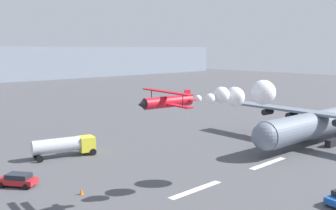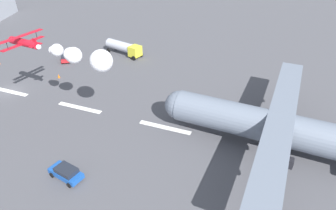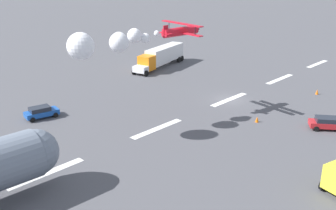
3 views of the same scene
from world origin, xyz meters
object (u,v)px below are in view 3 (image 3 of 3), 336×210
Objects in this scene: semi_truck_orange at (161,56)px; traffic_cone_far at (257,119)px; traffic_cone_near at (317,92)px; followme_car_yellow at (41,112)px; stunt_biplane_red at (116,41)px; airport_staff_sedan at (328,123)px.

semi_truck_orange reaches higher than traffic_cone_far.
traffic_cone_far is (16.02, -0.63, 0.00)m from traffic_cone_near.
followme_car_yellow reaches higher than traffic_cone_far.
followme_car_yellow reaches higher than traffic_cone_near.
stunt_biplane_red is at bearing -37.92° from traffic_cone_far.
stunt_biplane_red is at bearing -20.73° from traffic_cone_near.
traffic_cone_near is 1.00× the size of traffic_cone_far.
semi_truck_orange reaches higher than airport_staff_sedan.
airport_staff_sedan is 6.26× the size of traffic_cone_far.
stunt_biplane_red is at bearing 113.17° from followme_car_yellow.
followme_car_yellow is 35.92m from airport_staff_sedan.
traffic_cone_near is (-29.61, 11.21, -10.41)m from stunt_biplane_red.
airport_staff_sedan is at bearing 127.76° from followme_car_yellow.
followme_car_yellow is at bearing -66.83° from stunt_biplane_red.
traffic_cone_far is at bearing 142.08° from stunt_biplane_red.
followme_car_yellow is 5.98× the size of traffic_cone_far.
airport_staff_sedan reaches higher than traffic_cone_near.
followme_car_yellow is 5.98× the size of traffic_cone_near.
stunt_biplane_red is 27.02m from airport_staff_sedan.
traffic_cone_near is (-12.07, -6.77, -0.44)m from airport_staff_sedan.
traffic_cone_far is at bearing -2.23° from traffic_cone_near.
airport_staff_sedan is 8.39m from traffic_cone_far.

